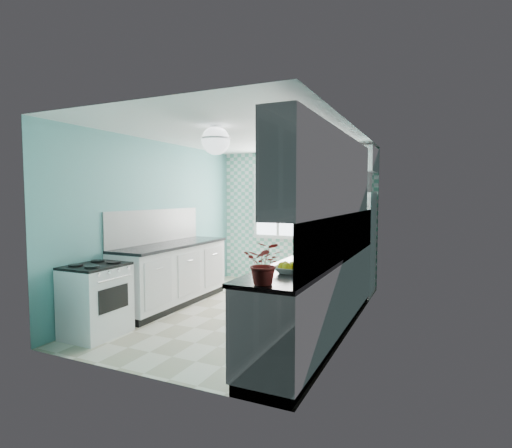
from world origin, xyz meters
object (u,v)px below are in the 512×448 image
at_px(ceiling_light, 216,140).
at_px(fridge, 351,243).
at_px(potted_plant, 265,263).
at_px(microwave, 352,183).
at_px(fruit_bowl, 288,270).
at_px(stove, 96,299).
at_px(sink, 340,247).

bearing_deg(ceiling_light, fridge, 66.86).
bearing_deg(potted_plant, fridge, 91.33).
height_order(fridge, microwave, microwave).
relative_size(fridge, fruit_bowl, 6.67).
bearing_deg(ceiling_light, potted_plant, -46.88).
bearing_deg(stove, potted_plant, -12.30).
bearing_deg(stove, fridge, 55.32).
bearing_deg(microwave, fruit_bowl, 94.54).
bearing_deg(fruit_bowl, stove, -179.51).
bearing_deg(ceiling_light, stove, -147.33).
height_order(sink, microwave, microwave).
relative_size(potted_plant, microwave, 0.59).
bearing_deg(potted_plant, ceiling_light, 133.12).
distance_m(sink, potted_plant, 2.70).
distance_m(stove, microwave, 4.33).
distance_m(sink, microwave, 1.52).
bearing_deg(fridge, potted_plant, -90.74).
relative_size(fridge, stove, 2.06).
relative_size(fruit_bowl, microwave, 0.43).
distance_m(ceiling_light, sink, 2.32).
distance_m(stove, fruit_bowl, 2.46).
height_order(potted_plant, microwave, microwave).
distance_m(sink, fruit_bowl, 2.16).
xyz_separation_m(fridge, microwave, (0.00, 0.00, 1.02)).
bearing_deg(fruit_bowl, microwave, 91.54).
distance_m(fridge, sink, 1.19).
bearing_deg(potted_plant, stove, 167.93).
height_order(stove, microwave, microwave).
bearing_deg(microwave, fridge, 56.81).
height_order(ceiling_light, fruit_bowl, ceiling_light).
distance_m(fruit_bowl, potted_plant, 0.55).
bearing_deg(fridge, ceiling_light, -115.21).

